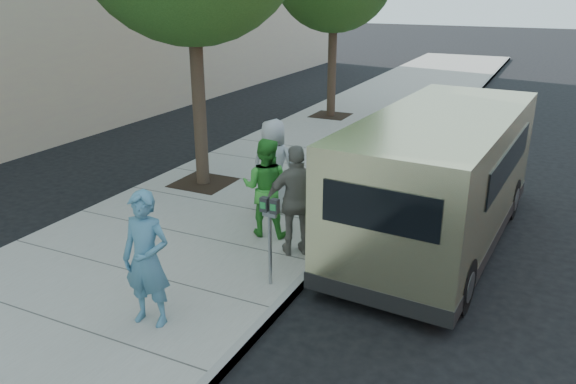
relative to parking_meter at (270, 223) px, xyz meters
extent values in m
plane|color=black|center=(-1.10, 0.92, -1.12)|extent=(120.00, 120.00, 0.00)
cube|color=gray|center=(-2.10, 0.92, -1.04)|extent=(5.00, 60.00, 0.15)
cube|color=gray|center=(0.34, 0.92, -1.04)|extent=(0.12, 60.00, 0.16)
cube|color=black|center=(-3.40, 3.32, -0.96)|extent=(1.20, 1.20, 0.01)
cylinder|color=#38281E|center=(-3.40, 3.32, 1.01)|extent=(0.28, 0.28, 3.96)
cube|color=black|center=(-3.40, 10.92, -0.96)|extent=(1.20, 1.20, 0.01)
cylinder|color=#38281E|center=(-3.40, 10.92, 0.79)|extent=(0.28, 0.28, 3.52)
cylinder|color=gray|center=(0.00, 0.00, -0.44)|extent=(0.05, 0.05, 1.06)
cube|color=gray|center=(0.00, 0.00, 0.13)|extent=(0.21, 0.06, 0.08)
cube|color=#2D2D30|center=(-0.08, 0.00, 0.26)|extent=(0.12, 0.10, 0.21)
cube|color=#2D2D30|center=(0.08, 0.00, 0.26)|extent=(0.12, 0.10, 0.21)
cube|color=beige|center=(1.78, 2.74, 0.14)|extent=(2.47, 5.77, 2.08)
cube|color=beige|center=(2.00, 5.82, -0.38)|extent=(1.95, 0.71, 0.89)
cube|color=black|center=(1.59, -0.08, 0.50)|extent=(1.56, 0.13, 0.57)
cylinder|color=black|center=(1.00, 4.66, -0.72)|extent=(0.33, 0.81, 0.79)
cylinder|color=black|center=(2.83, 4.54, -0.72)|extent=(0.33, 0.81, 0.79)
cylinder|color=black|center=(0.73, 0.84, -0.72)|extent=(0.33, 0.81, 0.79)
cylinder|color=black|center=(2.56, 0.71, -0.72)|extent=(0.33, 0.81, 0.79)
imported|color=teal|center=(-0.93, -1.53, -0.07)|extent=(0.70, 0.51, 1.79)
imported|color=green|center=(-0.88, 1.54, -0.11)|extent=(0.95, 0.81, 1.72)
imported|color=#ADADB0|center=(-1.28, 2.60, -0.07)|extent=(0.91, 0.63, 1.79)
imported|color=slate|center=(-0.08, 1.09, -0.06)|extent=(1.12, 0.98, 1.81)
camera|label=1|loc=(3.38, -6.40, 3.13)|focal=35.00mm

